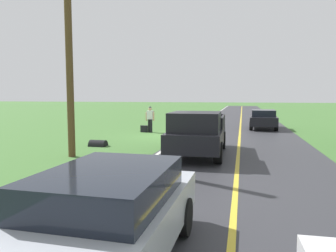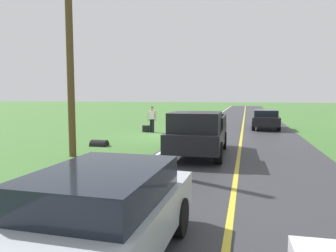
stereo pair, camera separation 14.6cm
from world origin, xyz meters
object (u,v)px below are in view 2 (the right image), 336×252
suitcase_carried (146,129)px  sedan_near_oncoming (266,119)px  sedan_ahead_same_lane (98,217)px  utility_pole_roadside (70,56)px  hitchhiker_walking (152,118)px  pickup_truck_passing (198,132)px

suitcase_carried → sedan_near_oncoming: 8.97m
suitcase_carried → sedan_ahead_same_lane: bearing=20.4°
suitcase_carried → utility_pole_roadside: (0.24, 8.85, 3.76)m
suitcase_carried → sedan_ahead_same_lane: 16.92m
sedan_ahead_same_lane → sedan_near_oncoming: (-3.34, -20.44, 0.00)m
utility_pole_roadside → sedan_ahead_same_lane: bearing=123.0°
hitchhiker_walking → sedan_near_oncoming: 8.56m
sedan_near_oncoming → utility_pole_roadside: bearing=57.9°
pickup_truck_passing → utility_pole_roadside: utility_pole_roadside is taller
sedan_near_oncoming → hitchhiker_walking: bearing=28.7°
hitchhiker_walking → sedan_ahead_same_lane: 16.85m
hitchhiker_walking → pickup_truck_passing: 8.62m
suitcase_carried → sedan_ahead_same_lane: (-4.59, 16.28, 0.53)m
suitcase_carried → utility_pole_roadside: size_ratio=0.06×
pickup_truck_passing → utility_pole_roadside: (4.91, 1.40, 3.02)m
hitchhiker_walking → sedan_ahead_same_lane: bearing=104.3°
suitcase_carried → sedan_near_oncoming: (-7.93, -4.16, 0.53)m
suitcase_carried → sedan_ahead_same_lane: sedan_ahead_same_lane is taller
pickup_truck_passing → utility_pole_roadside: bearing=15.9°
sedan_ahead_same_lane → utility_pole_roadside: bearing=-57.0°
pickup_truck_passing → sedan_ahead_same_lane: bearing=89.5°
sedan_ahead_same_lane → sedan_near_oncoming: bearing=-99.3°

